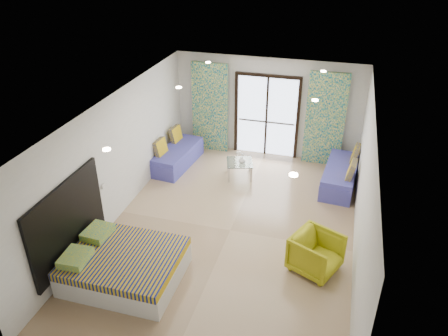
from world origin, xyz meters
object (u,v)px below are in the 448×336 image
(bed, at_px, (123,265))
(daybed_left, at_px, (177,156))
(armchair, at_px, (316,252))
(coffee_table, at_px, (240,163))
(daybed_right, at_px, (341,175))

(bed, distance_m, daybed_left, 4.32)
(daybed_left, bearing_deg, armchair, -32.63)
(armchair, bearing_deg, coffee_table, 60.76)
(coffee_table, distance_m, armchair, 3.68)
(bed, relative_size, armchair, 2.38)
(daybed_right, height_order, coffee_table, daybed_right)
(daybed_left, relative_size, coffee_table, 2.34)
(coffee_table, height_order, armchair, armchair)
(armchair, bearing_deg, daybed_left, 76.04)
(daybed_right, bearing_deg, daybed_left, -173.59)
(daybed_left, xyz_separation_m, armchair, (3.93, -3.11, 0.13))
(daybed_left, distance_m, coffee_table, 1.76)
(bed, height_order, daybed_right, daybed_right)
(daybed_left, height_order, daybed_right, daybed_right)
(coffee_table, relative_size, armchair, 0.97)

